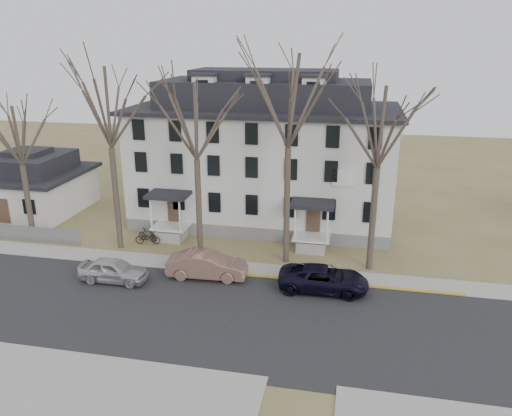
% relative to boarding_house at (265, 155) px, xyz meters
% --- Properties ---
extents(ground, '(120.00, 120.00, 0.00)m').
position_rel_boarding_house_xyz_m(ground, '(2.00, -17.95, -5.38)').
color(ground, olive).
rests_on(ground, ground).
extents(main_road, '(120.00, 10.00, 0.04)m').
position_rel_boarding_house_xyz_m(main_road, '(2.00, -15.95, -5.38)').
color(main_road, '#27272A').
rests_on(main_road, ground).
extents(far_sidewalk, '(120.00, 2.00, 0.08)m').
position_rel_boarding_house_xyz_m(far_sidewalk, '(2.00, -9.95, -5.38)').
color(far_sidewalk, '#A09F97').
rests_on(far_sidewalk, ground).
extents(near_sidewalk_left, '(20.00, 5.00, 0.08)m').
position_rel_boarding_house_xyz_m(near_sidewalk_left, '(-6.00, -22.95, -5.38)').
color(near_sidewalk_left, '#A09F97').
rests_on(near_sidewalk_left, ground).
extents(yellow_curb, '(14.00, 0.25, 0.06)m').
position_rel_boarding_house_xyz_m(yellow_curb, '(7.00, -10.85, -5.38)').
color(yellow_curb, gold).
rests_on(yellow_curb, ground).
extents(boarding_house, '(20.80, 12.36, 12.05)m').
position_rel_boarding_house_xyz_m(boarding_house, '(0.00, 0.00, 0.00)').
color(boarding_house, slate).
rests_on(boarding_house, ground).
extents(small_house, '(8.70, 8.70, 5.00)m').
position_rel_boarding_house_xyz_m(small_house, '(-20.00, -1.96, -3.13)').
color(small_house, silver).
rests_on(small_house, ground).
extents(tree_far_left, '(8.40, 8.40, 13.72)m').
position_rel_boarding_house_xyz_m(tree_far_left, '(-9.00, -8.15, 4.96)').
color(tree_far_left, '#473B31').
rests_on(tree_far_left, ground).
extents(tree_mid_left, '(7.80, 7.80, 12.74)m').
position_rel_boarding_house_xyz_m(tree_mid_left, '(-3.00, -8.15, 4.22)').
color(tree_mid_left, '#473B31').
rests_on(tree_mid_left, ground).
extents(tree_center, '(9.00, 9.00, 14.70)m').
position_rel_boarding_house_xyz_m(tree_center, '(3.00, -8.15, 5.71)').
color(tree_center, '#473B31').
rests_on(tree_center, ground).
extents(tree_mid_right, '(7.80, 7.80, 12.74)m').
position_rel_boarding_house_xyz_m(tree_mid_right, '(8.50, -8.15, 4.22)').
color(tree_mid_right, '#473B31').
rests_on(tree_mid_right, ground).
extents(tree_bungalow, '(6.60, 6.60, 10.78)m').
position_rel_boarding_house_xyz_m(tree_bungalow, '(-16.00, -8.15, 2.74)').
color(tree_bungalow, '#473B31').
rests_on(tree_bungalow, ground).
extents(car_silver, '(4.30, 1.76, 1.46)m').
position_rel_boarding_house_xyz_m(car_silver, '(-6.99, -13.17, -4.65)').
color(car_silver, '#BBBBBB').
rests_on(car_silver, ground).
extents(car_tan, '(5.10, 2.07, 1.65)m').
position_rel_boarding_house_xyz_m(car_tan, '(-1.49, -11.51, -4.56)').
color(car_tan, '#835B50').
rests_on(car_tan, ground).
extents(car_navy, '(5.36, 2.55, 1.48)m').
position_rel_boarding_house_xyz_m(car_navy, '(5.78, -11.78, -4.64)').
color(car_navy, black).
rests_on(car_navy, ground).
extents(bicycle_left, '(1.90, 0.91, 0.96)m').
position_rel_boarding_house_xyz_m(bicycle_left, '(-7.28, -7.27, -4.90)').
color(bicycle_left, black).
rests_on(bicycle_left, ground).
extents(bicycle_right, '(1.70, 0.84, 0.98)m').
position_rel_boarding_house_xyz_m(bicycle_right, '(-7.51, -6.74, -4.89)').
color(bicycle_right, black).
rests_on(bicycle_right, ground).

